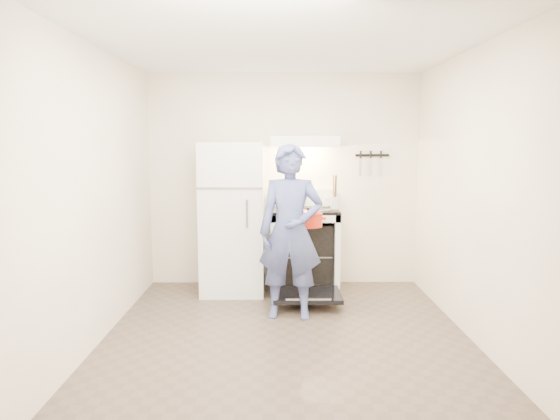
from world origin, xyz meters
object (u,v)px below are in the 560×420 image
Objects in this scene: refrigerator at (233,218)px; dutch_oven at (308,220)px; tea_kettle at (291,194)px; stove_body at (304,251)px; person at (291,232)px.

refrigerator reaches higher than dutch_oven.
tea_kettle is at bearing 19.16° from refrigerator.
dutch_oven is (0.15, -0.86, -0.18)m from tea_kettle.
stove_body is 3.14× the size of tea_kettle.
refrigerator is 1.07m from person.
dutch_oven is at bearing -37.85° from refrigerator.
person is 4.77× the size of dutch_oven.
person is at bearing -101.37° from stove_body.
stove_body is at bearing 90.23° from dutch_oven.
dutch_oven is at bearing -89.77° from stove_body.
refrigerator is at bearing -160.84° from tea_kettle.
person reaches higher than stove_body.
stove_body is 2.60× the size of dutch_oven.
stove_body is at bearing 82.51° from person.
tea_kettle is 0.17× the size of person.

